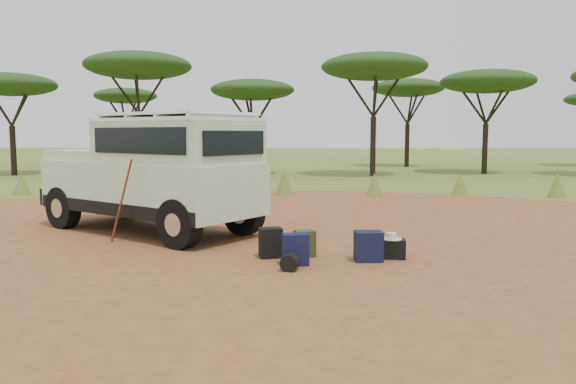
{
  "coord_description": "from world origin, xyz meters",
  "views": [
    {
      "loc": [
        0.85,
        -10.14,
        2.11
      ],
      "look_at": [
        0.45,
        0.43,
        1.0
      ],
      "focal_mm": 35.0,
      "sensor_mm": 36.0,
      "label": 1
    }
  ],
  "objects_px": {
    "backpack_olive": "(305,244)",
    "hard_case": "(391,249)",
    "duffel_navy": "(369,246)",
    "safari_vehicle": "(155,176)",
    "backpack_black": "(271,243)",
    "backpack_navy": "(295,250)",
    "walking_staff": "(121,201)"
  },
  "relations": [
    {
      "from": "backpack_olive",
      "to": "hard_case",
      "type": "relative_size",
      "value": 0.98
    },
    {
      "from": "backpack_olive",
      "to": "backpack_navy",
      "type": "bearing_deg",
      "value": -126.23
    },
    {
      "from": "safari_vehicle",
      "to": "backpack_navy",
      "type": "relative_size",
      "value": 10.41
    },
    {
      "from": "safari_vehicle",
      "to": "duffel_navy",
      "type": "xyz_separation_m",
      "value": [
        4.25,
        -2.59,
        -0.96
      ]
    },
    {
      "from": "backpack_black",
      "to": "duffel_navy",
      "type": "xyz_separation_m",
      "value": [
        1.63,
        -0.21,
        -0.0
      ]
    },
    {
      "from": "duffel_navy",
      "to": "backpack_navy",
      "type": "bearing_deg",
      "value": -169.85
    },
    {
      "from": "hard_case",
      "to": "backpack_black",
      "type": "bearing_deg",
      "value": -174.66
    },
    {
      "from": "safari_vehicle",
      "to": "backpack_olive",
      "type": "distance_m",
      "value": 4.06
    },
    {
      "from": "backpack_navy",
      "to": "backpack_olive",
      "type": "xyz_separation_m",
      "value": [
        0.15,
        0.63,
        -0.03
      ]
    },
    {
      "from": "backpack_black",
      "to": "duffel_navy",
      "type": "bearing_deg",
      "value": -22.16
    },
    {
      "from": "safari_vehicle",
      "to": "backpack_black",
      "type": "height_order",
      "value": "safari_vehicle"
    },
    {
      "from": "backpack_black",
      "to": "backpack_olive",
      "type": "bearing_deg",
      "value": -6.35
    },
    {
      "from": "safari_vehicle",
      "to": "backpack_black",
      "type": "xyz_separation_m",
      "value": [
        2.62,
        -2.38,
        -0.96
      ]
    },
    {
      "from": "backpack_navy",
      "to": "backpack_olive",
      "type": "height_order",
      "value": "backpack_navy"
    },
    {
      "from": "walking_staff",
      "to": "hard_case",
      "type": "relative_size",
      "value": 3.69
    },
    {
      "from": "walking_staff",
      "to": "safari_vehicle",
      "type": "bearing_deg",
      "value": 12.54
    },
    {
      "from": "backpack_black",
      "to": "hard_case",
      "type": "xyz_separation_m",
      "value": [
        2.04,
        0.03,
        -0.09
      ]
    },
    {
      "from": "hard_case",
      "to": "backpack_olive",
      "type": "bearing_deg",
      "value": -177.63
    },
    {
      "from": "safari_vehicle",
      "to": "backpack_olive",
      "type": "height_order",
      "value": "safari_vehicle"
    },
    {
      "from": "walking_staff",
      "to": "backpack_olive",
      "type": "xyz_separation_m",
      "value": [
        3.51,
        -1.04,
        -0.59
      ]
    },
    {
      "from": "backpack_black",
      "to": "walking_staff",
      "type": "bearing_deg",
      "value": 144.2
    },
    {
      "from": "safari_vehicle",
      "to": "backpack_black",
      "type": "relative_size",
      "value": 10.44
    },
    {
      "from": "walking_staff",
      "to": "backpack_black",
      "type": "relative_size",
      "value": 3.35
    },
    {
      "from": "duffel_navy",
      "to": "hard_case",
      "type": "bearing_deg",
      "value": 26.01
    },
    {
      "from": "walking_staff",
      "to": "backpack_black",
      "type": "bearing_deg",
      "value": -84.73
    },
    {
      "from": "walking_staff",
      "to": "duffel_navy",
      "type": "relative_size",
      "value": 3.41
    },
    {
      "from": "backpack_black",
      "to": "backpack_navy",
      "type": "height_order",
      "value": "backpack_navy"
    },
    {
      "from": "safari_vehicle",
      "to": "backpack_olive",
      "type": "relative_size",
      "value": 11.76
    },
    {
      "from": "backpack_black",
      "to": "backpack_navy",
      "type": "distance_m",
      "value": 0.69
    },
    {
      "from": "backpack_olive",
      "to": "hard_case",
      "type": "xyz_separation_m",
      "value": [
        1.46,
        -0.05,
        -0.06
      ]
    },
    {
      "from": "safari_vehicle",
      "to": "duffel_navy",
      "type": "relative_size",
      "value": 10.64
    },
    {
      "from": "duffel_navy",
      "to": "hard_case",
      "type": "relative_size",
      "value": 1.08
    }
  ]
}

